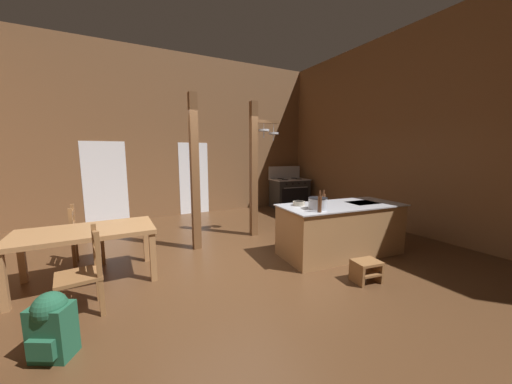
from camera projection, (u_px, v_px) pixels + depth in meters
The scene contains 18 objects.
ground_plane at pixel (236, 267), 4.33m from camera, with size 9.01×8.78×0.10m, color #4C301C.
wall_back at pixel (177, 136), 7.56m from camera, with size 9.01×0.14×4.45m, color brown.
wall_right at pixel (410, 132), 5.92m from camera, with size 0.14×8.78×4.45m, color brown.
glazed_door_back_left at pixel (105, 182), 6.82m from camera, with size 1.00×0.01×2.05m, color white.
glazed_panel_back_right at pixel (194, 178), 7.86m from camera, with size 0.84×0.01×2.05m, color white.
kitchen_island at pixel (340, 229), 4.73m from camera, with size 2.23×1.14×0.88m.
stove_range at pixel (289, 193), 8.75m from camera, with size 1.21×0.91×1.32m.
support_post_with_pot_rack at pixel (255, 165), 5.69m from camera, with size 0.65×0.25×2.80m.
support_post_center at pixel (195, 173), 4.86m from camera, with size 0.14×0.14×2.80m.
step_stool at pixel (366, 269), 3.72m from camera, with size 0.40×0.33×0.30m.
dining_table at pixel (86, 236), 3.66m from camera, with size 1.71×0.92×0.74m.
ladderback_chair_near_window at pixel (84, 236), 4.31m from camera, with size 0.45×0.45×0.95m.
ladderback_chair_by_post at pixel (84, 273), 2.99m from camera, with size 0.49×0.49×0.95m.
backpack at pixel (51, 324), 2.32m from camera, with size 0.39×0.38×0.60m.
stockpot_on_counter at pixel (318, 203), 4.28m from camera, with size 0.37×0.30×0.18m.
mixing_bowl_on_counter at pixel (299, 203), 4.58m from camera, with size 0.20×0.20×0.07m.
bottle_tall_on_counter at pixel (320, 204), 4.05m from camera, with size 0.06×0.06×0.33m.
bottle_short_on_counter at pixel (324, 199), 4.59m from camera, with size 0.06×0.06×0.26m.
Camera 1 is at (-1.63, -3.79, 1.77)m, focal length 18.99 mm.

